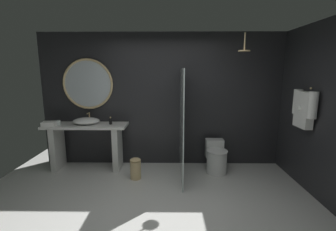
{
  "coord_description": "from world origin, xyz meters",
  "views": [
    {
      "loc": [
        0.14,
        -2.75,
        1.87
      ],
      "look_at": [
        0.09,
        0.87,
        1.19
      ],
      "focal_mm": 25.12,
      "sensor_mm": 36.0,
      "label": 1
    }
  ],
  "objects_px": {
    "round_wall_mirror": "(88,84)",
    "folded_hand_towel": "(49,124)",
    "waste_bin": "(136,168)",
    "tumbler_cup": "(58,123)",
    "hanging_bathrobe": "(304,107)",
    "soap_dispenser": "(111,121)",
    "vessel_sink": "(86,121)",
    "toilet": "(216,158)",
    "rain_shower_head": "(244,49)"
  },
  "relations": [
    {
      "from": "round_wall_mirror",
      "to": "folded_hand_towel",
      "type": "relative_size",
      "value": 4.1
    },
    {
      "from": "waste_bin",
      "to": "folded_hand_towel",
      "type": "height_order",
      "value": "folded_hand_towel"
    },
    {
      "from": "tumbler_cup",
      "to": "round_wall_mirror",
      "type": "height_order",
      "value": "round_wall_mirror"
    },
    {
      "from": "hanging_bathrobe",
      "to": "waste_bin",
      "type": "relative_size",
      "value": 1.69
    },
    {
      "from": "soap_dispenser",
      "to": "tumbler_cup",
      "type": "bearing_deg",
      "value": -175.83
    },
    {
      "from": "vessel_sink",
      "to": "hanging_bathrobe",
      "type": "height_order",
      "value": "hanging_bathrobe"
    },
    {
      "from": "vessel_sink",
      "to": "hanging_bathrobe",
      "type": "xyz_separation_m",
      "value": [
        3.68,
        -0.72,
        0.38
      ]
    },
    {
      "from": "soap_dispenser",
      "to": "round_wall_mirror",
      "type": "height_order",
      "value": "round_wall_mirror"
    },
    {
      "from": "toilet",
      "to": "folded_hand_towel",
      "type": "height_order",
      "value": "folded_hand_towel"
    },
    {
      "from": "hanging_bathrobe",
      "to": "rain_shower_head",
      "type": "bearing_deg",
      "value": 152.23
    },
    {
      "from": "soap_dispenser",
      "to": "round_wall_mirror",
      "type": "relative_size",
      "value": 0.15
    },
    {
      "from": "round_wall_mirror",
      "to": "hanging_bathrobe",
      "type": "distance_m",
      "value": 3.81
    },
    {
      "from": "folded_hand_towel",
      "to": "hanging_bathrobe",
      "type": "bearing_deg",
      "value": -7.12
    },
    {
      "from": "hanging_bathrobe",
      "to": "soap_dispenser",
      "type": "bearing_deg",
      "value": 167.59
    },
    {
      "from": "round_wall_mirror",
      "to": "toilet",
      "type": "height_order",
      "value": "round_wall_mirror"
    },
    {
      "from": "vessel_sink",
      "to": "rain_shower_head",
      "type": "height_order",
      "value": "rain_shower_head"
    },
    {
      "from": "rain_shower_head",
      "to": "hanging_bathrobe",
      "type": "height_order",
      "value": "rain_shower_head"
    },
    {
      "from": "vessel_sink",
      "to": "tumbler_cup",
      "type": "relative_size",
      "value": 5.82
    },
    {
      "from": "waste_bin",
      "to": "round_wall_mirror",
      "type": "bearing_deg",
      "value": 145.49
    },
    {
      "from": "round_wall_mirror",
      "to": "folded_hand_towel",
      "type": "bearing_deg",
      "value": -146.96
    },
    {
      "from": "toilet",
      "to": "waste_bin",
      "type": "relative_size",
      "value": 1.56
    },
    {
      "from": "tumbler_cup",
      "to": "toilet",
      "type": "bearing_deg",
      "value": -1.01
    },
    {
      "from": "soap_dispenser",
      "to": "waste_bin",
      "type": "xyz_separation_m",
      "value": [
        0.52,
        -0.45,
        -0.76
      ]
    },
    {
      "from": "tumbler_cup",
      "to": "waste_bin",
      "type": "relative_size",
      "value": 0.23
    },
    {
      "from": "vessel_sink",
      "to": "soap_dispenser",
      "type": "relative_size",
      "value": 3.48
    },
    {
      "from": "vessel_sink",
      "to": "hanging_bathrobe",
      "type": "distance_m",
      "value": 3.77
    },
    {
      "from": "round_wall_mirror",
      "to": "rain_shower_head",
      "type": "bearing_deg",
      "value": -9.79
    },
    {
      "from": "tumbler_cup",
      "to": "soap_dispenser",
      "type": "distance_m",
      "value": 0.97
    },
    {
      "from": "folded_hand_towel",
      "to": "vessel_sink",
      "type": "bearing_deg",
      "value": 16.7
    },
    {
      "from": "tumbler_cup",
      "to": "hanging_bathrobe",
      "type": "bearing_deg",
      "value": -8.66
    },
    {
      "from": "toilet",
      "to": "hanging_bathrobe",
      "type": "bearing_deg",
      "value": -25.67
    },
    {
      "from": "vessel_sink",
      "to": "round_wall_mirror",
      "type": "bearing_deg",
      "value": 89.99
    },
    {
      "from": "round_wall_mirror",
      "to": "folded_hand_towel",
      "type": "height_order",
      "value": "round_wall_mirror"
    },
    {
      "from": "soap_dispenser",
      "to": "folded_hand_towel",
      "type": "bearing_deg",
      "value": -171.04
    },
    {
      "from": "folded_hand_towel",
      "to": "toilet",
      "type": "bearing_deg",
      "value": 0.89
    },
    {
      "from": "tumbler_cup",
      "to": "hanging_bathrobe",
      "type": "distance_m",
      "value": 4.24
    },
    {
      "from": "tumbler_cup",
      "to": "round_wall_mirror",
      "type": "bearing_deg",
      "value": 30.98
    },
    {
      "from": "tumbler_cup",
      "to": "toilet",
      "type": "relative_size",
      "value": 0.15
    },
    {
      "from": "tumbler_cup",
      "to": "round_wall_mirror",
      "type": "distance_m",
      "value": 0.91
    },
    {
      "from": "folded_hand_towel",
      "to": "rain_shower_head",
      "type": "bearing_deg",
      "value": -1.52
    },
    {
      "from": "hanging_bathrobe",
      "to": "waste_bin",
      "type": "distance_m",
      "value": 2.93
    },
    {
      "from": "toilet",
      "to": "vessel_sink",
      "type": "bearing_deg",
      "value": 176.84
    },
    {
      "from": "tumbler_cup",
      "to": "folded_hand_towel",
      "type": "xyz_separation_m",
      "value": [
        -0.12,
        -0.1,
        -0.0
      ]
    },
    {
      "from": "folded_hand_towel",
      "to": "round_wall_mirror",
      "type": "bearing_deg",
      "value": 33.04
    },
    {
      "from": "waste_bin",
      "to": "folded_hand_towel",
      "type": "xyz_separation_m",
      "value": [
        -1.6,
        0.28,
        0.73
      ]
    },
    {
      "from": "tumbler_cup",
      "to": "vessel_sink",
      "type": "bearing_deg",
      "value": 9.56
    },
    {
      "from": "round_wall_mirror",
      "to": "toilet",
      "type": "relative_size",
      "value": 1.68
    },
    {
      "from": "toilet",
      "to": "folded_hand_towel",
      "type": "bearing_deg",
      "value": -179.11
    },
    {
      "from": "rain_shower_head",
      "to": "hanging_bathrobe",
      "type": "xyz_separation_m",
      "value": [
        0.85,
        -0.45,
        -0.91
      ]
    },
    {
      "from": "toilet",
      "to": "tumbler_cup",
      "type": "bearing_deg",
      "value": 178.99
    }
  ]
}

